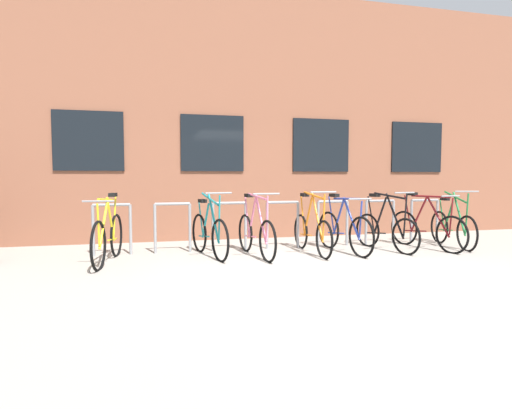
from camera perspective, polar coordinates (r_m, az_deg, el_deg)
ground_plane at (r=5.96m, az=9.95°, el=-8.96°), size 42.00×42.00×0.00m
storefront_building at (r=11.92m, az=-2.26°, el=10.05°), size 28.00×6.21×5.23m
bike_rack at (r=7.61m, az=3.73°, el=-2.06°), size 6.65×0.05×0.88m
bicycle_green at (r=8.64m, az=25.61°, el=-2.84°), size 0.45×1.60×1.09m
bicycle_black at (r=7.77m, az=17.55°, el=-3.34°), size 0.50×1.57×1.08m
bicycle_pink at (r=6.86m, az=-0.05°, el=-3.99°), size 0.44×1.70×1.09m
bicycle_yellow at (r=6.72m, az=-19.85°, el=-4.25°), size 0.44×1.78×1.08m
bicycle_orange at (r=7.20m, az=7.73°, el=-3.70°), size 0.44×1.71×1.11m
bicycle_blue at (r=7.38m, az=12.09°, el=-3.52°), size 0.44×1.70×1.04m
bicycle_maroon at (r=8.21m, az=22.57°, el=-3.02°), size 0.53×1.73×1.05m
bicycle_teal at (r=6.88m, az=-6.55°, el=-4.00°), size 0.53×1.62×1.10m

